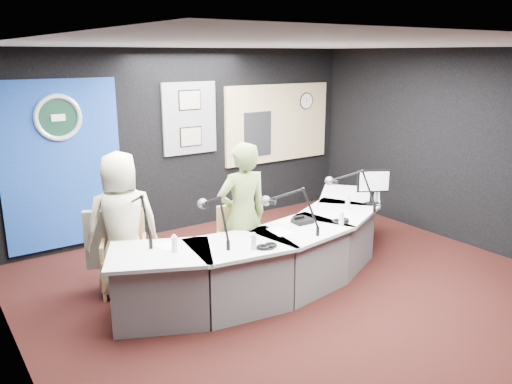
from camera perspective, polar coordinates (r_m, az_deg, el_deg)
ground at (r=6.10m, az=5.93°, el=-11.39°), size 6.00×6.00×0.00m
ceiling at (r=5.46m, az=6.75°, el=15.91°), size 6.00×6.00×0.02m
wall_back at (r=8.08m, az=-7.72°, el=5.64°), size 6.00×0.02×2.80m
wall_left at (r=4.37m, az=-25.20°, el=-3.92°), size 0.02×6.00×2.80m
wall_right at (r=7.88m, az=23.17°, el=4.30°), size 0.02×6.00×2.80m
broadcast_desk at (r=6.31m, az=2.42°, el=-6.66°), size 4.50×1.90×0.75m
backdrop_panel at (r=7.44m, az=-20.73°, el=2.79°), size 1.60×0.05×2.30m
agency_seal at (r=7.30m, az=-21.13°, el=7.72°), size 0.63×0.07×0.63m
seal_center at (r=7.30m, az=-21.14°, el=7.72°), size 0.48×0.01×0.48m
pinboard at (r=8.03m, az=-7.39°, el=8.11°), size 0.90×0.04×1.10m
framed_photo_upper at (r=7.97m, az=-7.36°, el=10.09°), size 0.34×0.02×0.27m
framed_photo_lower at (r=8.04m, az=-7.22°, el=6.11°), size 0.34×0.02×0.27m
booth_window_frame at (r=8.95m, az=2.45°, el=7.65°), size 2.12×0.06×1.32m
booth_glow at (r=8.94m, az=2.49°, el=7.65°), size 2.00×0.02×1.20m
equipment_rack at (r=8.69m, az=0.17°, el=6.44°), size 0.55×0.02×0.75m
wall_clock at (r=9.26m, az=5.61°, el=10.03°), size 0.28×0.01×0.28m
armchair_left at (r=6.13m, az=-14.44°, el=-6.29°), size 0.78×0.78×1.05m
armchair_right at (r=6.17m, az=-1.46°, el=-6.55°), size 0.57×0.57×0.88m
draped_jacket at (r=6.27m, az=-16.26°, el=-5.02°), size 0.50×0.29×0.70m
person_man at (r=6.03m, az=-14.64°, el=-3.51°), size 0.92×0.70×1.68m
person_woman at (r=6.02m, az=-1.49°, el=-2.68°), size 0.68×0.48×1.75m
computer_monitor at (r=7.03m, az=12.85°, el=1.21°), size 0.39×0.22×0.29m
desk_phone at (r=6.18m, az=5.18°, el=-3.22°), size 0.23×0.19×0.06m
headphones_near at (r=6.28m, az=9.37°, el=-3.15°), size 0.23×0.23×0.04m
headphones_far at (r=5.40m, az=1.22°, el=-6.02°), size 0.19×0.19×0.03m
paper_stack at (r=5.53m, az=-9.96°, el=-5.90°), size 0.23×0.30×0.00m
notepad at (r=5.88m, az=2.74°, el=-4.38°), size 0.23×0.31×0.00m
boom_mic_a at (r=5.67m, az=-12.90°, el=-2.34°), size 0.16×0.74×0.60m
boom_mic_b at (r=5.52m, az=-4.61°, el=-2.50°), size 0.17×0.74×0.60m
boom_mic_c at (r=5.77m, az=3.96°, el=-1.68°), size 0.47×0.63×0.60m
boom_mic_d at (r=6.75m, az=10.61°, el=0.59°), size 0.41×0.67×0.60m
water_bottles at (r=5.99m, az=4.92°, el=-3.18°), size 3.12×0.56×0.18m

